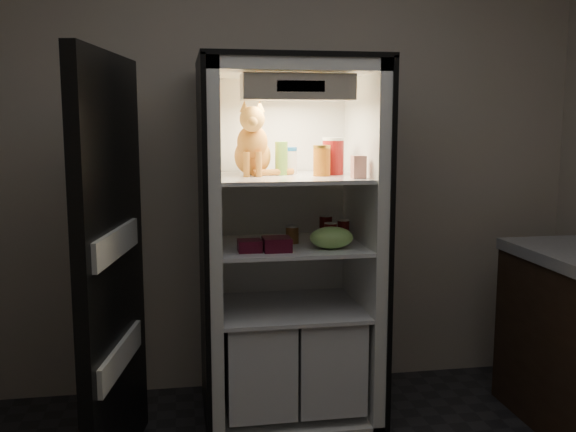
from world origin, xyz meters
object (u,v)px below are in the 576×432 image
salsa_jar (322,161)px  soda_can_a (326,227)px  berry_box_left (250,246)px  refrigerator (288,269)px  cream_carton (359,167)px  condiment_jar (292,234)px  mayo_tub (288,160)px  soda_can_b (343,231)px  pepper_jar (333,156)px  parmesan_shaker (281,158)px  berry_box_right (277,244)px  soda_can_c (331,234)px  grape_bag (331,238)px  tabby_cat (253,147)px

salsa_jar → soda_can_a: size_ratio=1.22×
berry_box_left → refrigerator: bearing=44.9°
cream_carton → condiment_jar: (-0.29, 0.20, -0.36)m
salsa_jar → mayo_tub: bearing=128.0°
refrigerator → soda_can_b: size_ratio=16.53×
condiment_jar → pepper_jar: bearing=8.0°
salsa_jar → pepper_jar: 0.11m
soda_can_a → berry_box_left: size_ratio=1.12×
pepper_jar → mayo_tub: bearing=155.1°
refrigerator → pepper_jar: size_ratio=9.91×
soda_can_a → soda_can_b: bearing=-50.4°
parmesan_shaker → berry_box_right: bearing=-104.8°
mayo_tub → soda_can_c: bearing=-53.9°
parmesan_shaker → refrigerator: bearing=13.4°
soda_can_a → berry_box_left: 0.51m
grape_bag → salsa_jar: bearing=101.7°
parmesan_shaker → grape_bag: (0.22, -0.21, -0.38)m
berry_box_left → condiment_jar: bearing=36.3°
soda_can_b → tabby_cat: bearing=172.9°
parmesan_shaker → condiment_jar: (0.05, -0.04, -0.39)m
parmesan_shaker → soda_can_b: 0.50m
soda_can_b → cream_carton: bearing=-84.8°
tabby_cat → berry_box_left: bearing=-94.6°
tabby_cat → condiment_jar: (0.19, -0.06, -0.44)m
tabby_cat → pepper_jar: (0.41, -0.03, -0.05)m
cream_carton → condiment_jar: 0.50m
tabby_cat → soda_can_c: 0.59m
soda_can_b → berry_box_right: size_ratio=0.85×
soda_can_b → grape_bag: bearing=-121.6°
cream_carton → berry_box_right: cream_carton is taller
mayo_tub → berry_box_left: size_ratio=1.23×
cream_carton → soda_can_a: size_ratio=0.86×
condiment_jar → berry_box_left: condiment_jar is taller
soda_can_a → berry_box_right: (-0.31, -0.27, -0.03)m
refrigerator → berry_box_left: size_ratio=16.64×
soda_can_c → berry_box_left: (-0.42, -0.07, -0.03)m
pepper_jar → tabby_cat: bearing=176.4°
refrigerator → salsa_jar: (0.16, -0.10, 0.58)m
refrigerator → salsa_jar: refrigerator is taller
refrigerator → soda_can_b: 0.36m
refrigerator → salsa_jar: size_ratio=12.15×
parmesan_shaker → soda_can_c: parmesan_shaker is taller
soda_can_a → mayo_tub: bearing=167.1°
salsa_jar → berry_box_left: size_ratio=1.37×
tabby_cat → cream_carton: (0.48, -0.26, -0.09)m
refrigerator → parmesan_shaker: refrigerator is taller
tabby_cat → berry_box_left: 0.52m
mayo_tub → berry_box_left: (-0.24, -0.31, -0.39)m
refrigerator → parmesan_shaker: bearing=-166.6°
refrigerator → tabby_cat: 0.66m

